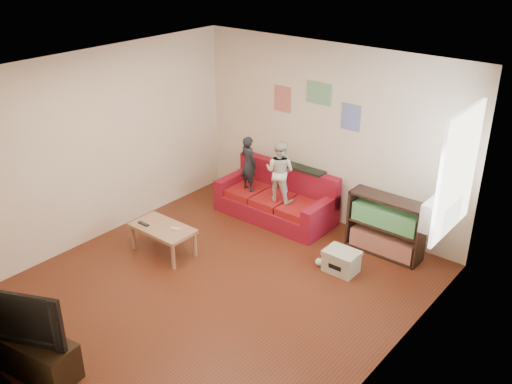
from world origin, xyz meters
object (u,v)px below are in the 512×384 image
Objects in this scene: sofa at (278,200)px; coffee_table at (163,230)px; television at (21,312)px; file_box at (341,261)px; bookshelf at (385,229)px; child_a at (249,164)px; child_b at (280,171)px; tv_stand at (30,353)px.

coffee_table is (-0.56, -1.88, 0.08)m from sofa.
coffee_table is 2.55m from television.
bookshelf is at bearing 74.83° from file_box.
sofa is 4.14× the size of file_box.
coffee_table is at bearing 96.76° from child_a.
child_a is (-0.45, -0.16, 0.55)m from sofa.
child_b is 1.71m from file_box.
tv_stand is 0.51m from television.
child_b reaches higher than child_a.
coffee_table is at bearing -141.03° from bookshelf.
coffee_table is 0.87× the size of television.
tv_stand is (-1.72, -4.36, -0.17)m from bookshelf.
child_b reaches higher than coffee_table.
coffee_table is 2.46m from file_box.
file_box is (2.17, 1.14, -0.19)m from coffee_table.
child_b is 0.90× the size of television.
sofa is 1.96m from coffee_table.
sofa is at bearing 155.41° from file_box.
child_a reaches higher than bookshelf.
coffee_table is at bearing -152.14° from file_box.
sofa is 1.77m from file_box.
file_box is at bearing -24.59° from sofa.
television is (0.55, -4.15, -0.11)m from child_a.
sofa is 4.31m from tv_stand.
bookshelf is at bearing 38.97° from coffee_table.
child_a is at bearing 86.31° from coffee_table.
television reaches higher than tv_stand.
bookshelf reaches higher than sofa.
file_box is at bearing 148.26° from child_b.
child_a is 1.78m from coffee_table.
television is (-1.51, -3.58, 0.56)m from file_box.
bookshelf is 0.84m from file_box.
child_b reaches higher than television.
sofa is at bearing -178.60° from bookshelf.
sofa is at bearing -57.99° from child_b.
bookshelf is at bearing 43.64° from television.
child_a is 2.32m from bookshelf.
bookshelf is (1.67, 0.21, -0.48)m from child_b.
child_b is 0.84× the size of tv_stand.
tv_stand is at bearing -24.83° from television.
coffee_table is 3.06m from bookshelf.
child_a is 0.79× the size of tv_stand.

